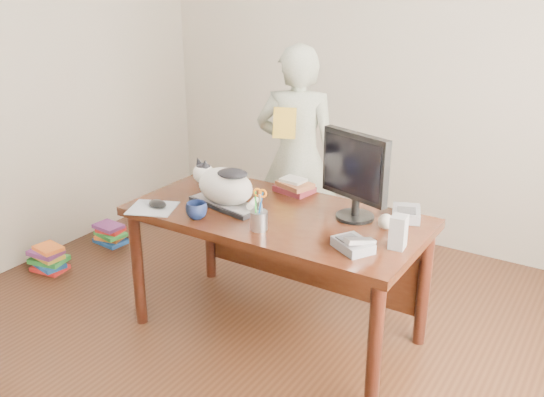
{
  "coord_description": "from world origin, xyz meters",
  "views": [
    {
      "loc": [
        1.59,
        -1.98,
        2.0
      ],
      "look_at": [
        0.0,
        0.55,
        0.85
      ],
      "focal_mm": 40.0,
      "sensor_mm": 36.0,
      "label": 1
    }
  ],
  "objects": [
    {
      "name": "keyboard",
      "position": [
        -0.29,
        0.54,
        0.76
      ],
      "size": [
        0.47,
        0.25,
        0.03
      ],
      "rotation": [
        0.0,
        0.0,
        -0.19
      ],
      "color": "black",
      "rests_on": "desk"
    },
    {
      "name": "calculator",
      "position": [
        0.62,
        0.9,
        0.78
      ],
      "size": [
        0.2,
        0.23,
        0.06
      ],
      "rotation": [
        0.0,
        0.0,
        0.35
      ],
      "color": "slate",
      "rests_on": "desk"
    },
    {
      "name": "person",
      "position": [
        -0.37,
        1.47,
        0.77
      ],
      "size": [
        0.66,
        0.55,
        1.54
      ],
      "primitive_type": "imported",
      "rotation": [
        0.0,
        0.0,
        3.51
      ],
      "color": "silver",
      "rests_on": "ground"
    },
    {
      "name": "book_pile_a",
      "position": [
        -1.75,
        0.4,
        0.09
      ],
      "size": [
        0.27,
        0.22,
        0.18
      ],
      "color": "red",
      "rests_on": "ground"
    },
    {
      "name": "desk",
      "position": [
        0.0,
        0.68,
        0.6
      ],
      "size": [
        1.6,
        0.8,
        0.75
      ],
      "color": "black",
      "rests_on": "ground"
    },
    {
      "name": "book_stack",
      "position": [
        -0.08,
        0.93,
        0.79
      ],
      "size": [
        0.24,
        0.2,
        0.08
      ],
      "rotation": [
        0.0,
        0.0,
        -0.23
      ],
      "color": "#451218",
      "rests_on": "desk"
    },
    {
      "name": "room",
      "position": [
        0.0,
        0.0,
        1.35
      ],
      "size": [
        4.5,
        4.5,
        4.5
      ],
      "color": "black",
      "rests_on": "ground"
    },
    {
      "name": "cat",
      "position": [
        -0.31,
        0.54,
        0.88
      ],
      "size": [
        0.44,
        0.27,
        0.25
      ],
      "rotation": [
        0.0,
        0.0,
        -0.19
      ],
      "color": "white",
      "rests_on": "keyboard"
    },
    {
      "name": "mousepad",
      "position": [
        -0.61,
        0.29,
        0.75
      ],
      "size": [
        0.31,
        0.3,
        0.01
      ],
      "rotation": [
        0.0,
        0.0,
        0.39
      ],
      "color": "silver",
      "rests_on": "desk"
    },
    {
      "name": "speaker",
      "position": [
        0.71,
        0.54,
        0.83
      ],
      "size": [
        0.08,
        0.09,
        0.16
      ],
      "rotation": [
        0.0,
        0.0,
        0.11
      ],
      "color": "#949497",
      "rests_on": "desk"
    },
    {
      "name": "monitor",
      "position": [
        0.38,
        0.75,
        1.01
      ],
      "size": [
        0.41,
        0.25,
        0.47
      ],
      "rotation": [
        0.0,
        0.0,
        -0.31
      ],
      "color": "black",
      "rests_on": "desk"
    },
    {
      "name": "book_pile_b",
      "position": [
        -1.72,
        0.95,
        0.07
      ],
      "size": [
        0.26,
        0.2,
        0.15
      ],
      "color": "navy",
      "rests_on": "ground"
    },
    {
      "name": "baseball",
      "position": [
        0.58,
        0.71,
        0.79
      ],
      "size": [
        0.08,
        0.08,
        0.08
      ],
      "rotation": [
        0.0,
        0.0,
        0.17
      ],
      "color": "beige",
      "rests_on": "desk"
    },
    {
      "name": "coffee_mug",
      "position": [
        -0.32,
        0.31,
        0.79
      ],
      "size": [
        0.16,
        0.16,
        0.09
      ],
      "primitive_type": "imported",
      "rotation": [
        0.0,
        0.0,
        0.78
      ],
      "color": "black",
      "rests_on": "desk"
    },
    {
      "name": "held_book",
      "position": [
        -0.37,
        1.3,
        1.05
      ],
      "size": [
        0.17,
        0.13,
        0.2
      ],
      "rotation": [
        0.0,
        0.0,
        0.37
      ],
      "color": "gold",
      "rests_on": "person"
    },
    {
      "name": "pen_cup",
      "position": [
        0.04,
        0.37,
        0.81
      ],
      "size": [
        0.1,
        0.1,
        0.22
      ],
      "rotation": [
        0.0,
        0.0,
        0.08
      ],
      "color": "gray",
      "rests_on": "desk"
    },
    {
      "name": "mouse",
      "position": [
        -0.59,
        0.31,
        0.78
      ],
      "size": [
        0.13,
        0.11,
        0.04
      ],
      "rotation": [
        0.0,
        0.0,
        0.39
      ],
      "color": "black",
      "rests_on": "mousepad"
    },
    {
      "name": "phone",
      "position": [
        0.54,
        0.41,
        0.78
      ],
      "size": [
        0.23,
        0.21,
        0.09
      ],
      "rotation": [
        0.0,
        0.0,
        -0.53
      ],
      "color": "slate",
      "rests_on": "desk"
    }
  ]
}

